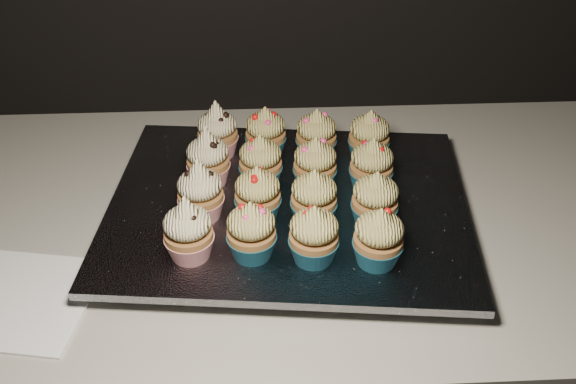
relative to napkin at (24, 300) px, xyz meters
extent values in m
cube|color=beige|center=(0.13, 0.17, -0.02)|extent=(2.44, 0.64, 0.04)
cube|color=white|center=(0.00, 0.00, 0.00)|extent=(0.19, 0.19, 0.00)
cube|color=black|center=(0.34, 0.14, 0.01)|extent=(0.50, 0.40, 0.02)
cube|color=silver|center=(0.34, 0.14, 0.03)|extent=(0.54, 0.44, 0.01)
cone|color=#B01824|center=(0.21, 0.04, 0.05)|extent=(0.06, 0.06, 0.03)
ellipsoid|color=#FFEDB3|center=(0.21, 0.04, 0.09)|extent=(0.06, 0.06, 0.04)
cone|color=#FFEDB3|center=(0.21, 0.04, 0.11)|extent=(0.03, 0.03, 0.03)
cone|color=#185A73|center=(0.29, 0.04, 0.05)|extent=(0.06, 0.06, 0.03)
ellipsoid|color=#DAC66E|center=(0.29, 0.04, 0.09)|extent=(0.06, 0.06, 0.04)
cone|color=#DAC66E|center=(0.29, 0.04, 0.11)|extent=(0.03, 0.03, 0.02)
cone|color=#185A73|center=(0.36, 0.02, 0.05)|extent=(0.06, 0.06, 0.03)
ellipsoid|color=#DAC66E|center=(0.36, 0.02, 0.09)|extent=(0.06, 0.06, 0.04)
cone|color=#DAC66E|center=(0.36, 0.02, 0.11)|extent=(0.03, 0.03, 0.02)
cone|color=#185A73|center=(0.44, 0.01, 0.05)|extent=(0.06, 0.06, 0.03)
ellipsoid|color=#DAC66E|center=(0.44, 0.01, 0.09)|extent=(0.06, 0.06, 0.04)
cone|color=#DAC66E|center=(0.44, 0.01, 0.11)|extent=(0.03, 0.03, 0.02)
cone|color=#B01824|center=(0.22, 0.12, 0.05)|extent=(0.06, 0.06, 0.03)
ellipsoid|color=#FFEDB3|center=(0.22, 0.12, 0.09)|extent=(0.06, 0.06, 0.04)
cone|color=#FFEDB3|center=(0.22, 0.12, 0.11)|extent=(0.03, 0.03, 0.03)
cone|color=#185A73|center=(0.29, 0.11, 0.05)|extent=(0.06, 0.06, 0.03)
ellipsoid|color=#DAC66E|center=(0.29, 0.11, 0.09)|extent=(0.06, 0.06, 0.04)
cone|color=#DAC66E|center=(0.29, 0.11, 0.11)|extent=(0.03, 0.03, 0.02)
cone|color=#185A73|center=(0.37, 0.10, 0.05)|extent=(0.06, 0.06, 0.03)
ellipsoid|color=#DAC66E|center=(0.37, 0.10, 0.09)|extent=(0.06, 0.06, 0.04)
cone|color=#DAC66E|center=(0.37, 0.10, 0.11)|extent=(0.03, 0.03, 0.02)
cone|color=#185A73|center=(0.45, 0.09, 0.05)|extent=(0.06, 0.06, 0.03)
ellipsoid|color=#DAC66E|center=(0.45, 0.09, 0.09)|extent=(0.06, 0.06, 0.04)
cone|color=#DAC66E|center=(0.45, 0.09, 0.11)|extent=(0.03, 0.03, 0.02)
cone|color=#B01824|center=(0.22, 0.20, 0.05)|extent=(0.06, 0.06, 0.03)
ellipsoid|color=#FFEDB3|center=(0.22, 0.20, 0.09)|extent=(0.06, 0.06, 0.04)
cone|color=#FFEDB3|center=(0.22, 0.20, 0.11)|extent=(0.03, 0.03, 0.03)
cone|color=#185A73|center=(0.30, 0.19, 0.05)|extent=(0.06, 0.06, 0.03)
ellipsoid|color=#DAC66E|center=(0.30, 0.19, 0.09)|extent=(0.06, 0.06, 0.04)
cone|color=#DAC66E|center=(0.30, 0.19, 0.11)|extent=(0.03, 0.03, 0.02)
cone|color=#185A73|center=(0.38, 0.18, 0.05)|extent=(0.06, 0.06, 0.03)
ellipsoid|color=#DAC66E|center=(0.38, 0.18, 0.09)|extent=(0.06, 0.06, 0.04)
cone|color=#DAC66E|center=(0.38, 0.18, 0.11)|extent=(0.03, 0.03, 0.02)
cone|color=#185A73|center=(0.46, 0.17, 0.05)|extent=(0.06, 0.06, 0.03)
ellipsoid|color=#DAC66E|center=(0.46, 0.17, 0.09)|extent=(0.06, 0.06, 0.04)
cone|color=#DAC66E|center=(0.46, 0.17, 0.11)|extent=(0.03, 0.03, 0.02)
cone|color=#B01824|center=(0.23, 0.27, 0.05)|extent=(0.06, 0.06, 0.03)
ellipsoid|color=#FFEDB3|center=(0.23, 0.27, 0.09)|extent=(0.06, 0.06, 0.04)
cone|color=#FFEDB3|center=(0.23, 0.27, 0.11)|extent=(0.03, 0.03, 0.03)
cone|color=#185A73|center=(0.31, 0.27, 0.05)|extent=(0.06, 0.06, 0.03)
ellipsoid|color=#DAC66E|center=(0.31, 0.27, 0.09)|extent=(0.06, 0.06, 0.04)
cone|color=#DAC66E|center=(0.31, 0.27, 0.11)|extent=(0.03, 0.03, 0.02)
cone|color=#185A73|center=(0.39, 0.26, 0.05)|extent=(0.06, 0.06, 0.03)
ellipsoid|color=#DAC66E|center=(0.39, 0.26, 0.09)|extent=(0.06, 0.06, 0.04)
cone|color=#DAC66E|center=(0.39, 0.26, 0.11)|extent=(0.03, 0.03, 0.02)
cone|color=#185A73|center=(0.47, 0.25, 0.05)|extent=(0.06, 0.06, 0.03)
ellipsoid|color=#DAC66E|center=(0.47, 0.25, 0.09)|extent=(0.06, 0.06, 0.04)
cone|color=#DAC66E|center=(0.47, 0.25, 0.11)|extent=(0.03, 0.03, 0.02)
camera|label=1|loc=(0.30, -0.57, 0.58)|focal=40.00mm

